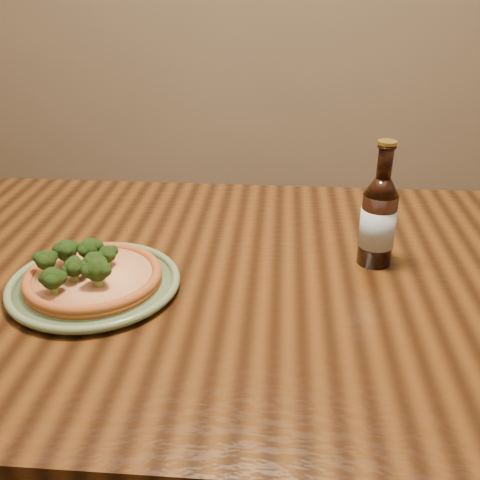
# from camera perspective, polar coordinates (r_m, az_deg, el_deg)

# --- Properties ---
(table) EXTENTS (1.60, 0.90, 0.75)m
(table) POSITION_cam_1_polar(r_m,az_deg,el_deg) (1.08, -6.56, -7.45)
(table) COLOR #43260E
(table) RESTS_ON ground
(plate) EXTENTS (0.29, 0.29, 0.02)m
(plate) POSITION_cam_1_polar(r_m,az_deg,el_deg) (0.99, -14.58, -4.32)
(plate) COLOR #617853
(plate) RESTS_ON table
(pizza) EXTENTS (0.23, 0.23, 0.07)m
(pizza) POSITION_cam_1_polar(r_m,az_deg,el_deg) (0.98, -14.90, -3.42)
(pizza) COLOR #9F5424
(pizza) RESTS_ON plate
(beer_bottle) EXTENTS (0.06, 0.06, 0.23)m
(beer_bottle) POSITION_cam_1_polar(r_m,az_deg,el_deg) (1.04, 13.86, 1.98)
(beer_bottle) COLOR black
(beer_bottle) RESTS_ON table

